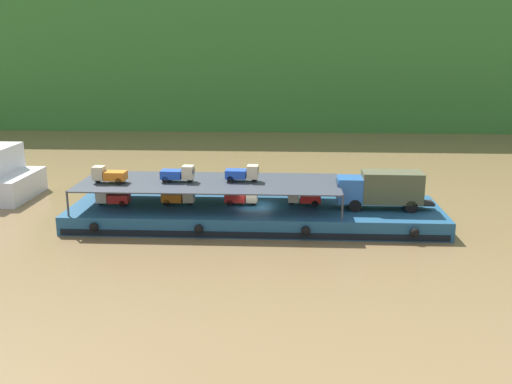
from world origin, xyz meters
TOP-DOWN VIEW (x-y plane):
  - ground_plane at (0.00, 0.00)m, footprint 400.00×400.00m
  - hillside_far_bank at (0.00, 70.17)m, footprint 130.34×40.70m
  - cargo_barge at (0.00, -0.03)m, footprint 30.69×8.88m
  - covered_lorry at (10.36, -0.28)m, footprint 7.88×2.38m
  - cargo_rack at (-3.80, 0.00)m, footprint 21.49×7.52m
  - mini_truck_lower_stern at (-11.92, -0.42)m, footprint 2.76×1.23m
  - mini_truck_lower_aft at (-6.39, 0.07)m, footprint 2.76×1.24m
  - mini_truck_lower_mid at (-1.11, 0.32)m, footprint 2.79×1.29m
  - mini_truck_lower_fore at (4.05, 0.52)m, footprint 2.78×1.27m
  - mini_truck_upper_stern at (-11.98, -0.75)m, footprint 2.78×1.27m
  - mini_truck_upper_mid at (-6.37, -0.06)m, footprint 2.78×1.27m
  - mini_truck_upper_fore at (-1.05, 0.37)m, footprint 2.77×1.26m

SIDE VIEW (x-z plane):
  - ground_plane at x=0.00m, z-range 0.00..0.00m
  - cargo_barge at x=0.00m, z-range 0.00..1.50m
  - mini_truck_lower_stern at x=-11.92m, z-range 1.50..2.88m
  - mini_truck_lower_aft at x=-6.39m, z-range 1.50..2.88m
  - mini_truck_lower_mid at x=-1.11m, z-range 1.50..2.88m
  - mini_truck_lower_fore at x=4.05m, z-range 1.50..2.88m
  - covered_lorry at x=10.36m, z-range 1.64..4.74m
  - cargo_rack at x=-3.80m, z-range 2.44..4.44m
  - mini_truck_upper_stern at x=-11.98m, z-range 3.50..4.88m
  - mini_truck_upper_mid at x=-6.37m, z-range 3.50..4.88m
  - mini_truck_upper_fore at x=-1.05m, z-range 3.50..4.88m
  - hillside_far_bank at x=0.00m, z-range 2.06..34.57m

